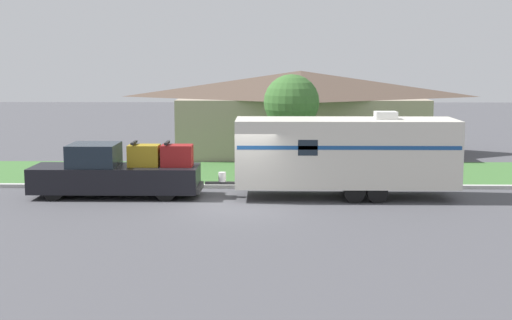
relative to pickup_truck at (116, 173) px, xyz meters
name	(u,v)px	position (x,y,z in m)	size (l,w,h in m)	color
ground_plane	(241,207)	(4.74, -1.90, -0.90)	(120.00, 120.00, 0.00)	#47474C
curb_strip	(244,186)	(4.74, 1.85, -0.83)	(80.00, 0.30, 0.14)	#ADADA8
lawn_strip	(247,173)	(4.74, 5.50, -0.89)	(80.00, 7.00, 0.03)	#3D6B33
house_across_street	(300,111)	(7.45, 12.62, 1.42)	(13.84, 7.98, 4.49)	gray
pickup_truck	(116,173)	(0.00, 0.00, 0.00)	(6.34, 1.98, 2.08)	black
travel_trailer	(346,152)	(8.57, 0.00, 0.79)	(9.31, 2.42, 3.22)	black
mailbox	(72,160)	(-2.42, 2.65, 0.09)	(0.48, 0.20, 1.29)	brown
tree_in_yard	(292,103)	(6.68, 3.79, 2.40)	(2.35, 2.35, 4.51)	brown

